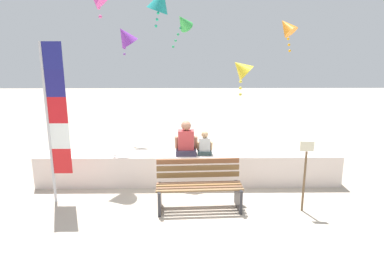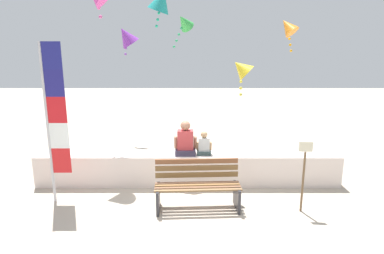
{
  "view_description": "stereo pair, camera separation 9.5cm",
  "coord_description": "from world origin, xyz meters",
  "px_view_note": "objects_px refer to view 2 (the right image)",
  "views": [
    {
      "loc": [
        -0.01,
        -5.51,
        2.88
      ],
      "look_at": [
        0.07,
        1.28,
        1.28
      ],
      "focal_mm": 30.46,
      "sensor_mm": 36.0,
      "label": 1
    },
    {
      "loc": [
        0.09,
        -5.51,
        2.88
      ],
      "look_at": [
        0.07,
        1.28,
        1.28
      ],
      "focal_mm": 30.46,
      "sensor_mm": 36.0,
      "label": 2
    }
  ],
  "objects_px": {
    "kite_purple": "(127,36)",
    "sign_post": "(305,171)",
    "person_adult": "(186,141)",
    "flag_banner": "(54,116)",
    "kite_teal": "(162,1)",
    "park_bench": "(198,186)",
    "kite_yellow": "(242,68)",
    "kite_orange": "(289,27)",
    "person_child": "(205,145)",
    "kite_green": "(184,22)"
  },
  "relations": [
    {
      "from": "kite_purple",
      "to": "sign_post",
      "type": "bearing_deg",
      "value": -50.04
    },
    {
      "from": "person_adult",
      "to": "flag_banner",
      "type": "xyz_separation_m",
      "value": [
        -2.42,
        -0.85,
        0.74
      ]
    },
    {
      "from": "person_adult",
      "to": "kite_teal",
      "type": "bearing_deg",
      "value": 103.67
    },
    {
      "from": "park_bench",
      "to": "person_adult",
      "type": "relative_size",
      "value": 2.16
    },
    {
      "from": "kite_purple",
      "to": "kite_yellow",
      "type": "relative_size",
      "value": 0.88
    },
    {
      "from": "kite_orange",
      "to": "flag_banner",
      "type": "bearing_deg",
      "value": -141.49
    },
    {
      "from": "sign_post",
      "to": "kite_yellow",
      "type": "bearing_deg",
      "value": 105.53
    },
    {
      "from": "park_bench",
      "to": "kite_orange",
      "type": "relative_size",
      "value": 1.47
    },
    {
      "from": "kite_yellow",
      "to": "person_child",
      "type": "bearing_deg",
      "value": -122.76
    },
    {
      "from": "flag_banner",
      "to": "kite_green",
      "type": "xyz_separation_m",
      "value": [
        2.32,
        4.23,
        2.0
      ]
    },
    {
      "from": "kite_green",
      "to": "kite_yellow",
      "type": "height_order",
      "value": "kite_green"
    },
    {
      "from": "park_bench",
      "to": "flag_banner",
      "type": "height_order",
      "value": "flag_banner"
    },
    {
      "from": "sign_post",
      "to": "kite_teal",
      "type": "bearing_deg",
      "value": 123.8
    },
    {
      "from": "person_child",
      "to": "kite_yellow",
      "type": "relative_size",
      "value": 0.48
    },
    {
      "from": "park_bench",
      "to": "flag_banner",
      "type": "bearing_deg",
      "value": 174.51
    },
    {
      "from": "kite_orange",
      "to": "kite_teal",
      "type": "relative_size",
      "value": 0.95
    },
    {
      "from": "kite_purple",
      "to": "person_adult",
      "type": "bearing_deg",
      "value": -62.01
    },
    {
      "from": "person_child",
      "to": "kite_green",
      "type": "xyz_separation_m",
      "value": [
        -0.5,
        3.38,
        2.82
      ]
    },
    {
      "from": "person_adult",
      "to": "kite_purple",
      "type": "bearing_deg",
      "value": 117.99
    },
    {
      "from": "person_child",
      "to": "sign_post",
      "type": "xyz_separation_m",
      "value": [
        1.74,
        -1.28,
        -0.1
      ]
    },
    {
      "from": "kite_purple",
      "to": "kite_orange",
      "type": "bearing_deg",
      "value": -0.15
    },
    {
      "from": "person_child",
      "to": "sign_post",
      "type": "relative_size",
      "value": 0.39
    },
    {
      "from": "person_adult",
      "to": "kite_teal",
      "type": "distance_m",
      "value": 4.52
    },
    {
      "from": "park_bench",
      "to": "sign_post",
      "type": "xyz_separation_m",
      "value": [
        1.9,
        -0.17,
        0.37
      ]
    },
    {
      "from": "kite_green",
      "to": "kite_teal",
      "type": "bearing_deg",
      "value": -150.42
    },
    {
      "from": "person_child",
      "to": "park_bench",
      "type": "bearing_deg",
      "value": -98.09
    },
    {
      "from": "park_bench",
      "to": "person_adult",
      "type": "xyz_separation_m",
      "value": [
        -0.24,
        1.11,
        0.56
      ]
    },
    {
      "from": "kite_teal",
      "to": "park_bench",
      "type": "bearing_deg",
      "value": -76.68
    },
    {
      "from": "kite_orange",
      "to": "kite_yellow",
      "type": "bearing_deg",
      "value": -130.04
    },
    {
      "from": "person_child",
      "to": "flag_banner",
      "type": "bearing_deg",
      "value": -163.15
    },
    {
      "from": "person_adult",
      "to": "kite_orange",
      "type": "relative_size",
      "value": 0.68
    },
    {
      "from": "person_adult",
      "to": "sign_post",
      "type": "bearing_deg",
      "value": -30.8
    },
    {
      "from": "kite_orange",
      "to": "kite_purple",
      "type": "distance_m",
      "value": 4.9
    },
    {
      "from": "kite_yellow",
      "to": "sign_post",
      "type": "relative_size",
      "value": 0.82
    },
    {
      "from": "sign_post",
      "to": "kite_green",
      "type": "bearing_deg",
      "value": 115.74
    },
    {
      "from": "flag_banner",
      "to": "kite_orange",
      "type": "bearing_deg",
      "value": 38.51
    },
    {
      "from": "person_adult",
      "to": "person_child",
      "type": "relative_size",
      "value": 1.44
    },
    {
      "from": "flag_banner",
      "to": "kite_yellow",
      "type": "xyz_separation_m",
      "value": [
        3.79,
        2.36,
        0.74
      ]
    },
    {
      "from": "flag_banner",
      "to": "kite_yellow",
      "type": "height_order",
      "value": "flag_banner"
    },
    {
      "from": "person_adult",
      "to": "flag_banner",
      "type": "height_order",
      "value": "flag_banner"
    },
    {
      "from": "kite_green",
      "to": "kite_purple",
      "type": "height_order",
      "value": "kite_green"
    },
    {
      "from": "park_bench",
      "to": "person_child",
      "type": "height_order",
      "value": "person_child"
    },
    {
      "from": "kite_orange",
      "to": "park_bench",
      "type": "bearing_deg",
      "value": -121.26
    },
    {
      "from": "person_adult",
      "to": "kite_green",
      "type": "height_order",
      "value": "kite_green"
    },
    {
      "from": "park_bench",
      "to": "kite_teal",
      "type": "xyz_separation_m",
      "value": [
        -0.98,
        4.13,
        3.84
      ]
    },
    {
      "from": "kite_orange",
      "to": "sign_post",
      "type": "xyz_separation_m",
      "value": [
        -0.89,
        -4.76,
        -2.8
      ]
    },
    {
      "from": "flag_banner",
      "to": "kite_orange",
      "type": "distance_m",
      "value": 7.22
    },
    {
      "from": "person_adult",
      "to": "sign_post",
      "type": "relative_size",
      "value": 0.56
    },
    {
      "from": "person_adult",
      "to": "kite_yellow",
      "type": "xyz_separation_m",
      "value": [
        1.37,
        1.5,
        1.48
      ]
    },
    {
      "from": "sign_post",
      "to": "person_adult",
      "type": "bearing_deg",
      "value": 149.2
    }
  ]
}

